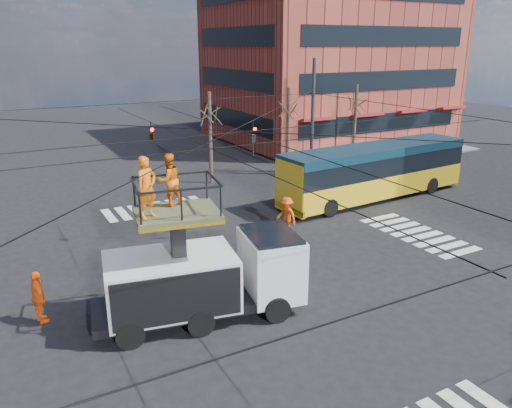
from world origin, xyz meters
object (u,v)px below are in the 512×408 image
object	(u,v)px
city_bus	(375,170)
traffic_cone	(117,316)
worker_ground	(38,297)
flagger	(286,216)
utility_truck	(203,263)

from	to	relation	value
city_bus	traffic_cone	xyz separation A→B (m)	(-17.12, -7.00, -1.34)
worker_ground	flagger	size ratio (longest dim) A/B	0.98
city_bus	worker_ground	distance (m)	20.06
city_bus	worker_ground	xyz separation A→B (m)	(-19.28, -5.47, -0.80)
traffic_cone	worker_ground	xyz separation A→B (m)	(-2.16, 1.53, 0.54)
city_bus	worker_ground	world-z (taller)	city_bus
worker_ground	flagger	world-z (taller)	flagger
utility_truck	flagger	size ratio (longest dim) A/B	3.86
city_bus	flagger	size ratio (longest dim) A/B	6.80
flagger	worker_ground	bearing A→B (deg)	-89.34
city_bus	flagger	world-z (taller)	city_bus
flagger	city_bus	bearing A→B (deg)	94.41
flagger	traffic_cone	bearing A→B (deg)	-78.11
traffic_cone	flagger	xyz separation A→B (m)	(9.36, 4.47, 0.56)
utility_truck	worker_ground	xyz separation A→B (m)	(-5.00, 2.23, -1.02)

